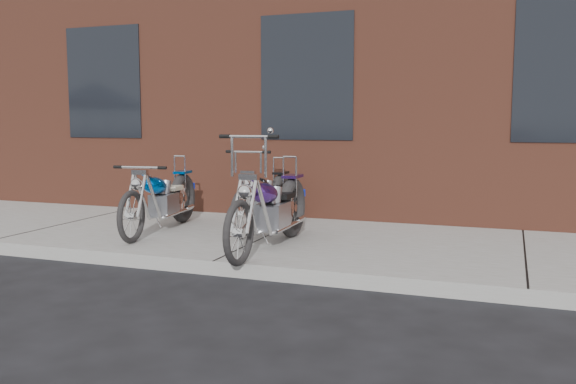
% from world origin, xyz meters
% --- Properties ---
extents(ground, '(120.00, 120.00, 0.00)m').
position_xyz_m(ground, '(0.00, 0.00, 0.00)').
color(ground, black).
rests_on(ground, ground).
extents(sidewalk, '(22.00, 3.00, 0.15)m').
position_xyz_m(sidewalk, '(0.00, 1.50, 0.07)').
color(sidewalk, gray).
rests_on(sidewalk, ground).
extents(building_brick, '(22.00, 10.00, 8.00)m').
position_xyz_m(building_brick, '(0.00, 8.00, 4.00)').
color(building_brick, brown).
rests_on(building_brick, ground).
extents(chopper_purple, '(0.56, 2.29, 1.29)m').
position_xyz_m(chopper_purple, '(0.33, 0.78, 0.56)').
color(chopper_purple, black).
rests_on(chopper_purple, sidewalk).
extents(chopper_blue, '(0.53, 2.17, 0.94)m').
position_xyz_m(chopper_blue, '(-1.42, 1.32, 0.54)').
color(chopper_blue, black).
rests_on(chopper_blue, sidewalk).
extents(chopper_third, '(0.51, 2.10, 1.07)m').
position_xyz_m(chopper_third, '(-0.24, 1.96, 0.53)').
color(chopper_third, black).
rests_on(chopper_third, sidewalk).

